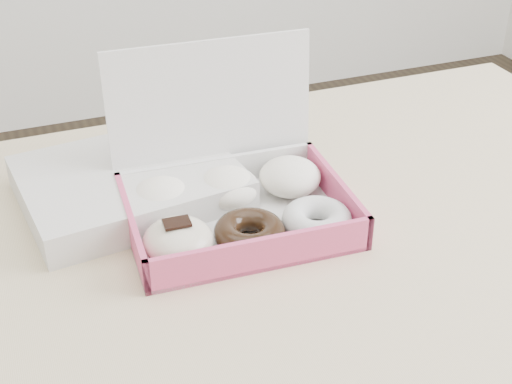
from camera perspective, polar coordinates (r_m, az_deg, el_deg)
name	(u,v)px	position (r m, az deg, el deg)	size (l,w,h in m)	color
table	(284,292)	(0.92, 2.25, -8.01)	(1.20, 0.80, 0.75)	tan
donut_box	(232,198)	(0.90, -1.94, -0.46)	(0.29, 0.24, 0.20)	silver
newspapers	(129,183)	(0.96, -10.09, 0.68)	(0.28, 0.22, 0.04)	silver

